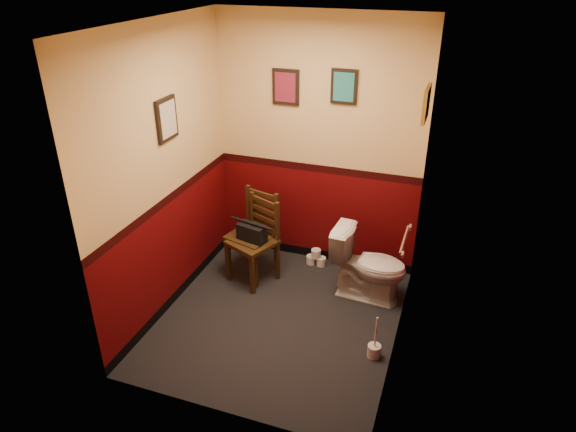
# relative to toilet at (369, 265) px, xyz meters

# --- Properties ---
(floor) EXTENTS (2.20, 2.40, 0.00)m
(floor) POSITION_rel_toilet_xyz_m (-0.72, -0.65, -0.37)
(floor) COLOR black
(floor) RESTS_ON ground
(ceiling) EXTENTS (2.20, 2.40, 0.00)m
(ceiling) POSITION_rel_toilet_xyz_m (-0.72, -0.65, 2.33)
(ceiling) COLOR silver
(ceiling) RESTS_ON ground
(wall_back) EXTENTS (2.20, 0.00, 2.70)m
(wall_back) POSITION_rel_toilet_xyz_m (-0.72, 0.55, 0.98)
(wall_back) COLOR #4E0608
(wall_back) RESTS_ON ground
(wall_front) EXTENTS (2.20, 0.00, 2.70)m
(wall_front) POSITION_rel_toilet_xyz_m (-0.72, -1.85, 0.98)
(wall_front) COLOR #4E0608
(wall_front) RESTS_ON ground
(wall_left) EXTENTS (0.00, 2.40, 2.70)m
(wall_left) POSITION_rel_toilet_xyz_m (-1.82, -0.65, 0.98)
(wall_left) COLOR #4E0608
(wall_left) RESTS_ON ground
(wall_right) EXTENTS (0.00, 2.40, 2.70)m
(wall_right) POSITION_rel_toilet_xyz_m (0.38, -0.65, 0.98)
(wall_right) COLOR #4E0608
(wall_right) RESTS_ON ground
(grab_bar) EXTENTS (0.05, 0.56, 0.06)m
(grab_bar) POSITION_rel_toilet_xyz_m (0.35, -0.40, 0.58)
(grab_bar) COLOR silver
(grab_bar) RESTS_ON wall_right
(framed_print_back_a) EXTENTS (0.28, 0.04, 0.36)m
(framed_print_back_a) POSITION_rel_toilet_xyz_m (-1.07, 0.53, 1.58)
(framed_print_back_a) COLOR black
(framed_print_back_a) RESTS_ON wall_back
(framed_print_back_b) EXTENTS (0.26, 0.04, 0.34)m
(framed_print_back_b) POSITION_rel_toilet_xyz_m (-0.47, 0.53, 1.63)
(framed_print_back_b) COLOR black
(framed_print_back_b) RESTS_ON wall_back
(framed_print_left) EXTENTS (0.04, 0.30, 0.38)m
(framed_print_left) POSITION_rel_toilet_xyz_m (-1.80, -0.55, 1.48)
(framed_print_left) COLOR black
(framed_print_left) RESTS_ON wall_left
(framed_print_right) EXTENTS (0.04, 0.34, 0.28)m
(framed_print_right) POSITION_rel_toilet_xyz_m (0.36, -0.05, 1.68)
(framed_print_right) COLOR olive
(framed_print_right) RESTS_ON wall_right
(toilet) EXTENTS (0.78, 0.48, 0.74)m
(toilet) POSITION_rel_toilet_xyz_m (0.00, 0.00, 0.00)
(toilet) COLOR white
(toilet) RESTS_ON floor
(toilet_brush) EXTENTS (0.12, 0.12, 0.42)m
(toilet_brush) POSITION_rel_toilet_xyz_m (0.24, -0.86, -0.30)
(toilet_brush) COLOR silver
(toilet_brush) RESTS_ON floor
(chair_left) EXTENTS (0.54, 0.54, 0.94)m
(chair_left) POSITION_rel_toilet_xyz_m (-1.26, 0.04, 0.10)
(chair_left) COLOR #402913
(chair_left) RESTS_ON floor
(chair_right) EXTENTS (0.56, 0.56, 0.91)m
(chair_right) POSITION_rel_toilet_xyz_m (-1.20, -0.06, 0.09)
(chair_right) COLOR #402913
(chair_right) RESTS_ON floor
(handbag) EXTENTS (0.33, 0.21, 0.22)m
(handbag) POSITION_rel_toilet_xyz_m (-1.22, -0.10, 0.20)
(handbag) COLOR black
(handbag) RESTS_ON chair_right
(tp_stack) EXTENTS (0.23, 0.12, 0.20)m
(tp_stack) POSITION_rel_toilet_xyz_m (-0.67, 0.40, -0.29)
(tp_stack) COLOR silver
(tp_stack) RESTS_ON floor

